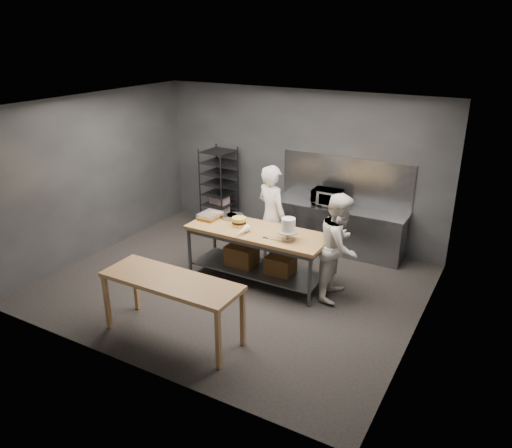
% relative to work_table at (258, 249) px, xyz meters
% --- Properties ---
extents(ground, '(6.00, 6.00, 0.00)m').
position_rel_work_table_xyz_m(ground, '(-0.25, -0.37, -0.57)').
color(ground, black).
rests_on(ground, ground).
extents(back_wall, '(6.00, 0.04, 3.00)m').
position_rel_work_table_xyz_m(back_wall, '(-0.25, 2.13, 0.93)').
color(back_wall, '#4C4F54').
rests_on(back_wall, ground).
extents(work_table, '(2.40, 0.90, 0.92)m').
position_rel_work_table_xyz_m(work_table, '(0.00, 0.00, 0.00)').
color(work_table, olive).
rests_on(work_table, ground).
extents(near_counter, '(2.00, 0.70, 0.90)m').
position_rel_work_table_xyz_m(near_counter, '(-0.20, -2.06, 0.24)').
color(near_counter, olive).
rests_on(near_counter, ground).
extents(back_counter, '(2.60, 0.60, 0.90)m').
position_rel_work_table_xyz_m(back_counter, '(0.75, 1.81, -0.12)').
color(back_counter, slate).
rests_on(back_counter, ground).
extents(splashback_panel, '(2.60, 0.02, 0.90)m').
position_rel_work_table_xyz_m(splashback_panel, '(0.75, 2.11, 0.78)').
color(splashback_panel, slate).
rests_on(splashback_panel, back_counter).
extents(speed_rack, '(0.64, 0.68, 1.75)m').
position_rel_work_table_xyz_m(speed_rack, '(-1.91, 1.73, 0.28)').
color(speed_rack, black).
rests_on(speed_rack, ground).
extents(chef_behind, '(0.81, 0.69, 1.88)m').
position_rel_work_table_xyz_m(chef_behind, '(-0.07, 0.64, 0.37)').
color(chef_behind, white).
rests_on(chef_behind, ground).
extents(chef_right, '(0.72, 0.89, 1.73)m').
position_rel_work_table_xyz_m(chef_right, '(1.39, 0.15, 0.29)').
color(chef_right, silver).
rests_on(chef_right, ground).
extents(microwave, '(0.54, 0.37, 0.30)m').
position_rel_work_table_xyz_m(microwave, '(0.51, 1.81, 0.48)').
color(microwave, black).
rests_on(microwave, back_counter).
extents(frosted_cake_stand, '(0.34, 0.34, 0.37)m').
position_rel_work_table_xyz_m(frosted_cake_stand, '(0.63, -0.13, 0.57)').
color(frosted_cake_stand, '#A49B83').
rests_on(frosted_cake_stand, work_table).
extents(layer_cake, '(0.24, 0.24, 0.16)m').
position_rel_work_table_xyz_m(layer_cake, '(-0.36, -0.01, 0.43)').
color(layer_cake, '#EDC84B').
rests_on(layer_cake, work_table).
extents(cake_pans, '(0.37, 0.34, 0.07)m').
position_rel_work_table_xyz_m(cake_pans, '(-0.65, 0.25, 0.39)').
color(cake_pans, gray).
rests_on(cake_pans, work_table).
extents(piping_bag, '(0.12, 0.38, 0.12)m').
position_rel_work_table_xyz_m(piping_bag, '(-0.12, -0.30, 0.41)').
color(piping_bag, white).
rests_on(piping_bag, work_table).
extents(offset_spatula, '(0.36, 0.02, 0.02)m').
position_rel_work_table_xyz_m(offset_spatula, '(0.36, -0.24, 0.35)').
color(offset_spatula, slate).
rests_on(offset_spatula, work_table).
extents(pastry_clamshells, '(0.32, 0.39, 0.11)m').
position_rel_work_table_xyz_m(pastry_clamshells, '(-0.99, 0.05, 0.40)').
color(pastry_clamshells, '#9A651E').
rests_on(pastry_clamshells, work_table).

